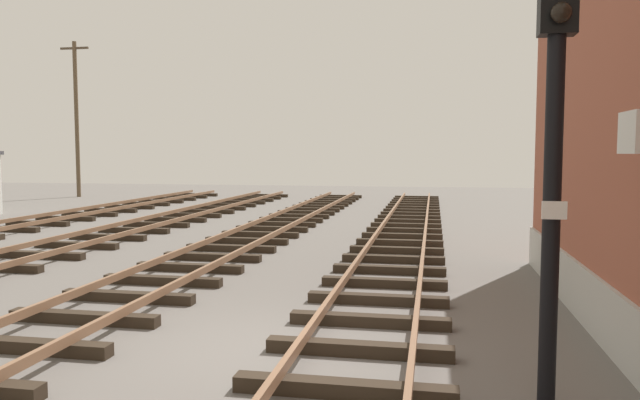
# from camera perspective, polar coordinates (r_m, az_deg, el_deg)

# --- Properties ---
(ground_plane) EXTENTS (80.00, 80.00, 0.00)m
(ground_plane) POSITION_cam_1_polar(r_m,az_deg,el_deg) (8.51, -4.26, -14.00)
(ground_plane) COLOR #605B56
(track_near_building) EXTENTS (2.50, 56.47, 0.32)m
(track_near_building) POSITION_cam_1_polar(r_m,az_deg,el_deg) (8.26, 3.70, -13.65)
(track_near_building) COLOR #2D2319
(track_near_building) RESTS_ON ground
(track_centre) EXTENTS (2.50, 56.47, 0.32)m
(track_centre) POSITION_cam_1_polar(r_m,az_deg,el_deg) (9.83, -23.63, -11.06)
(track_centre) COLOR #2D2319
(track_centre) RESTS_ON ground
(signal_mast) EXTENTS (0.36, 0.40, 4.97)m
(signal_mast) POSITION_cam_1_polar(r_m,az_deg,el_deg) (6.55, 21.32, 8.03)
(signal_mast) COLOR black
(signal_mast) RESTS_ON ground
(utility_pole_far) EXTENTS (1.80, 0.24, 9.32)m
(utility_pole_far) POSITION_cam_1_polar(r_m,az_deg,el_deg) (39.55, -22.01, 7.32)
(utility_pole_far) COLOR brown
(utility_pole_far) RESTS_ON ground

